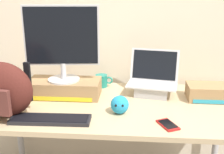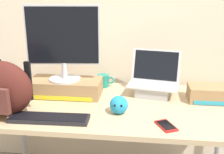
% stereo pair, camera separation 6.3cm
% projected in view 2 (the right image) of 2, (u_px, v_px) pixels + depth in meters
% --- Properties ---
extents(back_wall, '(7.00, 0.10, 2.60)m').
position_uv_depth(back_wall, '(120.00, 7.00, 2.16)').
color(back_wall, beige).
rests_on(back_wall, ground).
extents(desk, '(1.71, 0.82, 0.73)m').
position_uv_depth(desk, '(112.00, 113.00, 1.88)').
color(desk, tan).
rests_on(desk, ground).
extents(toner_box_yellow, '(0.49, 0.23, 0.11)m').
position_uv_depth(toner_box_yellow, '(65.00, 87.00, 1.99)').
color(toner_box_yellow, '#9E7A51').
rests_on(toner_box_yellow, desk).
extents(desktop_monitor, '(0.49, 0.21, 0.50)m').
position_uv_depth(desktop_monitor, '(63.00, 42.00, 1.89)').
color(desktop_monitor, silver).
rests_on(desktop_monitor, toner_box_yellow).
extents(open_laptop, '(0.37, 0.29, 0.30)m').
position_uv_depth(open_laptop, '(154.00, 86.00, 1.99)').
color(open_laptop, '#ADADB2').
rests_on(open_laptop, desk).
extents(external_keyboard, '(0.45, 0.14, 0.02)m').
position_uv_depth(external_keyboard, '(49.00, 118.00, 1.62)').
color(external_keyboard, black).
rests_on(external_keyboard, desk).
extents(messenger_backpack, '(0.39, 0.28, 0.32)m').
position_uv_depth(messenger_backpack, '(3.00, 88.00, 1.66)').
color(messenger_backpack, '#4C1E19').
rests_on(messenger_backpack, desk).
extents(coffee_mug, '(0.13, 0.09, 0.09)m').
position_uv_depth(coffee_mug, '(103.00, 81.00, 2.15)').
color(coffee_mug, '#1E7F70').
rests_on(coffee_mug, desk).
extents(cell_phone, '(0.13, 0.15, 0.01)m').
position_uv_depth(cell_phone, '(166.00, 126.00, 1.55)').
color(cell_phone, red).
rests_on(cell_phone, desk).
extents(plush_toy, '(0.11, 0.11, 0.11)m').
position_uv_depth(plush_toy, '(119.00, 105.00, 1.70)').
color(plush_toy, '#2393CC').
rests_on(plush_toy, desk).
extents(toner_box_cyan, '(0.32, 0.18, 0.10)m').
position_uv_depth(toner_box_cyan, '(213.00, 94.00, 1.89)').
color(toner_box_cyan, '#9E7A51').
rests_on(toner_box_cyan, desk).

